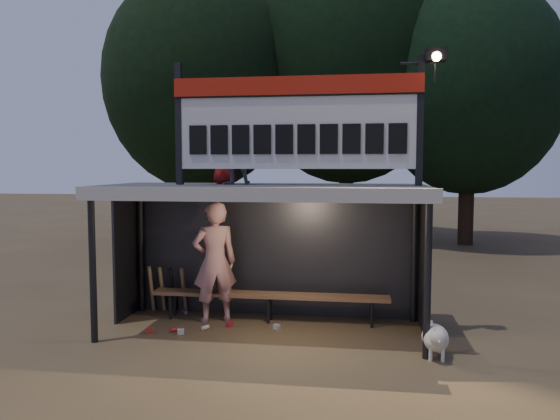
% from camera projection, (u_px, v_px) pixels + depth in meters
% --- Properties ---
extents(ground, '(80.00, 80.00, 0.00)m').
position_uv_depth(ground, '(264.00, 331.00, 8.65)').
color(ground, '#4E3D27').
rests_on(ground, ground).
extents(player, '(0.87, 0.75, 2.03)m').
position_uv_depth(player, '(215.00, 262.00, 9.12)').
color(player, silver).
rests_on(player, ground).
extents(child_a, '(0.67, 0.60, 1.13)m').
position_uv_depth(child_a, '(233.00, 149.00, 8.77)').
color(child_a, gray).
rests_on(child_a, dugout_shelter).
extents(child_b, '(0.48, 0.32, 0.98)m').
position_uv_depth(child_b, '(225.00, 154.00, 8.97)').
color(child_b, '#A61919').
rests_on(child_b, dugout_shelter).
extents(dugout_shelter, '(5.10, 2.08, 2.32)m').
position_uv_depth(dugout_shelter, '(266.00, 214.00, 8.75)').
color(dugout_shelter, '#3B3B3E').
rests_on(dugout_shelter, ground).
extents(scoreboard_assembly, '(4.10, 0.27, 1.99)m').
position_uv_depth(scoreboard_assembly, '(299.00, 119.00, 8.30)').
color(scoreboard_assembly, black).
rests_on(scoreboard_assembly, dugout_shelter).
extents(bench, '(4.00, 0.35, 0.48)m').
position_uv_depth(bench, '(270.00, 296.00, 9.16)').
color(bench, brown).
rests_on(bench, ground).
extents(tree_left, '(6.46, 6.46, 9.27)m').
position_uv_depth(tree_left, '(199.00, 81.00, 18.66)').
color(tree_left, black).
rests_on(tree_left, ground).
extents(tree_mid, '(7.22, 7.22, 10.36)m').
position_uv_depth(tree_mid, '(347.00, 66.00, 19.36)').
color(tree_mid, '#302015').
rests_on(tree_mid, ground).
extents(tree_right, '(6.08, 6.08, 8.72)m').
position_uv_depth(tree_right, '(469.00, 88.00, 17.88)').
color(tree_right, black).
rests_on(tree_right, ground).
extents(dog, '(0.36, 0.81, 0.49)m').
position_uv_depth(dog, '(436.00, 338.00, 7.41)').
color(dog, silver).
rests_on(dog, ground).
extents(bats, '(0.69, 0.35, 0.84)m').
position_uv_depth(bats, '(168.00, 289.00, 9.70)').
color(bats, '#9C7748').
rests_on(bats, ground).
extents(litter, '(2.06, 1.29, 0.08)m').
position_uv_depth(litter, '(201.00, 326.00, 8.80)').
color(litter, red).
rests_on(litter, ground).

